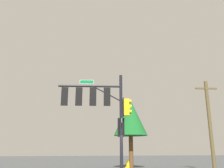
{
  "coord_description": "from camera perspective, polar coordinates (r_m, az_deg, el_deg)",
  "views": [
    {
      "loc": [
        3.83,
        15.24,
        1.59
      ],
      "look_at": [
        0.64,
        0.18,
        5.81
      ],
      "focal_mm": 38.85,
      "sensor_mm": 36.0,
      "label": 1
    }
  ],
  "objects": [
    {
      "name": "signal_pole_assembly",
      "position": [
        15.97,
        -2.32,
        -5.44
      ],
      "size": [
        4.8,
        1.41,
        6.5
      ],
      "color": "black",
      "rests_on": "ground_plane"
    },
    {
      "name": "fire_hydrant",
      "position": [
        19.01,
        3.76,
        -18.86
      ],
      "size": [
        0.33,
        0.24,
        0.83
      ],
      "color": "yellow",
      "rests_on": "ground_plane"
    },
    {
      "name": "utility_pole",
      "position": [
        21.07,
        22.02,
        -8.47
      ],
      "size": [
        1.8,
        0.41,
        7.15
      ],
      "color": "brown",
      "rests_on": "ground_plane"
    },
    {
      "name": "tree_mid",
      "position": [
        23.55,
        4.34,
        -7.83
      ],
      "size": [
        3.18,
        3.18,
        6.45
      ],
      "color": "brown",
      "rests_on": "ground_plane"
    }
  ]
}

